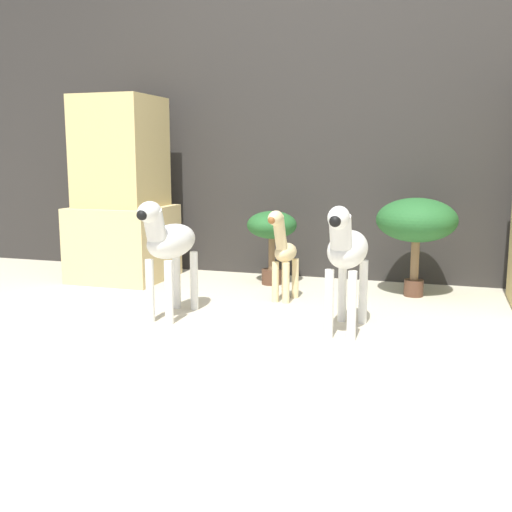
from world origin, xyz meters
TOP-DOWN VIEW (x-y plane):
  - ground_plane at (0.00, 0.00)m, footprint 14.00×14.00m
  - wall_back at (0.00, 1.55)m, footprint 6.40×0.08m
  - rock_pillar_left at (-1.33, 1.08)m, footprint 0.57×0.57m
  - zebra_right at (0.26, 0.30)m, footprint 0.19×0.52m
  - zebra_left at (-0.62, 0.29)m, footprint 0.18×0.52m
  - giraffe_figurine at (-0.17, 0.79)m, footprint 0.13×0.33m
  - potted_palm_front at (0.53, 1.14)m, footprint 0.46×0.46m
  - potted_palm_back at (-0.35, 1.21)m, footprint 0.31×0.31m

SIDE VIEW (x-z plane):
  - ground_plane at x=0.00m, z-range 0.00..0.00m
  - giraffe_figurine at x=-0.17m, z-range 0.02..0.54m
  - potted_palm_back at x=-0.35m, z-range 0.12..0.58m
  - zebra_right at x=0.26m, z-range 0.08..0.68m
  - zebra_left at x=-0.62m, z-range 0.08..0.68m
  - potted_palm_front at x=0.53m, z-range 0.15..0.72m
  - rock_pillar_left at x=-1.33m, z-range -0.05..1.13m
  - wall_back at x=0.00m, z-range 0.00..2.20m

